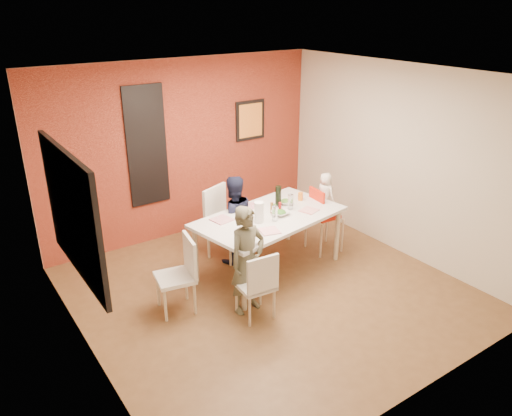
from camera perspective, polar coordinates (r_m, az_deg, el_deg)
ground at (r=6.49m, az=1.52°, el=-9.44°), size 4.50×4.50×0.00m
ceiling at (r=5.55m, az=1.82°, el=14.90°), size 4.50×4.50×0.02m
wall_back at (r=7.72m, az=-8.29°, el=6.66°), size 4.50×0.02×2.70m
wall_front at (r=4.45m, az=19.13°, el=-6.88°), size 4.50×0.02×2.70m
wall_left at (r=5.00m, az=-19.69°, el=-3.55°), size 0.02×4.50×2.70m
wall_right at (r=7.37m, az=16.00°, el=5.24°), size 0.02×4.50×2.70m
brick_accent_wall at (r=7.71m, az=-8.22°, el=6.63°), size 4.50×0.02×2.70m
picture_window_frame at (r=5.11m, az=-20.29°, el=-0.62°), size 0.05×1.70×1.30m
picture_window_pane at (r=5.11m, az=-20.13°, el=-0.59°), size 0.02×1.55×1.15m
glassblock_strip at (r=7.42m, az=-12.39°, el=6.91°), size 0.55×0.03×1.70m
glassblock_surround at (r=7.41m, az=-12.38°, el=6.90°), size 0.60×0.03×1.76m
art_print_frame at (r=8.20m, az=-0.67°, el=9.99°), size 0.54×0.03×0.64m
art_print_canvas at (r=8.18m, az=-0.61°, el=9.97°), size 0.44×0.01×0.54m
dining_table at (r=6.61m, az=1.55°, el=-1.43°), size 2.13×1.42×0.82m
chair_near at (r=5.73m, az=0.27°, el=-8.56°), size 0.43×0.43×0.85m
chair_far at (r=7.11m, az=-3.90°, el=-1.20°), size 0.62×0.62×1.03m
chair_left at (r=5.96m, az=-8.52°, el=-7.07°), size 0.50×0.50×0.93m
high_chair at (r=7.29m, az=7.60°, el=-0.63°), size 0.45×0.45×0.98m
child_near at (r=5.81m, az=-1.00°, el=-5.98°), size 0.51×0.36×1.33m
child_far at (r=6.91m, az=-2.63°, el=-1.36°), size 0.68×0.57×1.27m
toddler at (r=7.19m, az=7.90°, el=1.60°), size 0.24×0.33×0.62m
plate_near_left at (r=6.13m, az=1.56°, el=-2.63°), size 0.28×0.28×0.01m
plate_far_mid at (r=6.88m, az=-0.37°, el=0.29°), size 0.31×0.31×0.01m
plate_near_right at (r=6.77m, az=6.08°, el=-0.26°), size 0.27×0.27×0.01m
plate_far_left at (r=6.46m, az=-3.92°, el=-1.33°), size 0.28×0.28×0.01m
salad_bowl_a at (r=6.59m, az=2.81°, el=-0.57°), size 0.25×0.25×0.06m
salad_bowl_b at (r=6.97m, az=3.40°, el=0.69°), size 0.25×0.25×0.05m
wine_bottle at (r=6.78m, az=2.56°, el=1.27°), size 0.08×0.08×0.31m
wine_glass_a at (r=6.39m, az=2.16°, el=-0.63°), size 0.07×0.07×0.20m
wine_glass_b at (r=6.75m, az=3.97°, el=0.69°), size 0.07×0.07×0.21m
paper_towel_roll at (r=6.33m, az=0.34°, el=-0.49°), size 0.12×0.12×0.27m
condiment_red at (r=6.65m, az=2.76°, el=0.06°), size 0.04×0.04×0.14m
condiment_green at (r=6.60m, az=2.14°, el=-0.13°), size 0.04×0.04×0.14m
condiment_brown at (r=6.63m, az=1.81°, el=0.02°), size 0.04×0.04×0.15m
sippy_cup at (r=7.09m, az=5.09°, el=1.33°), size 0.07×0.07×0.12m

